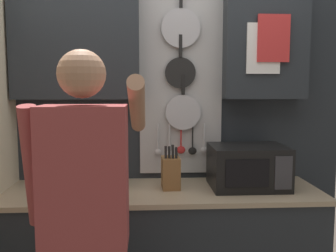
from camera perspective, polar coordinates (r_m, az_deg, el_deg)
back_wall_unit at (r=2.57m, az=-1.32°, el=4.49°), size 2.54×0.23×2.39m
microwave at (r=2.46m, az=12.05°, el=-6.06°), size 0.48×0.37×0.27m
knife_block at (r=2.39m, az=0.41°, el=-7.07°), size 0.12×0.16×0.29m
utensil_crock at (r=2.40m, az=-7.96°, el=-7.63°), size 0.10×0.10×0.34m
person at (r=1.75m, az=-12.49°, el=-11.69°), size 0.54×0.63×1.71m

